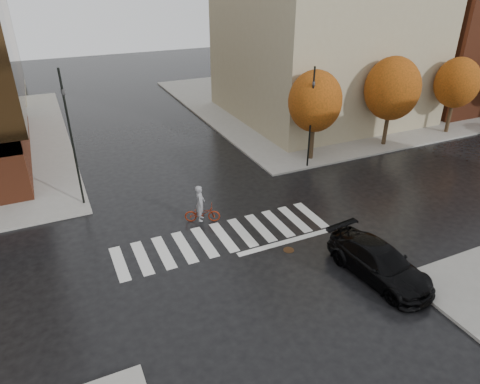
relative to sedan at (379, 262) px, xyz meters
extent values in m
plane|color=black|center=(-5.20, 5.51, -0.78)|extent=(120.00, 120.00, 0.00)
cube|color=gray|center=(15.80, 26.51, -0.71)|extent=(30.00, 30.00, 0.15)
cube|color=silver|center=(-5.20, 6.01, -0.78)|extent=(12.00, 3.00, 0.01)
cube|color=gray|center=(11.80, 22.51, 8.37)|extent=(16.00, 16.00, 18.00)
cube|color=#642C17|center=(27.80, 21.51, 6.37)|extent=(14.00, 14.00, 14.00)
cylinder|color=#2F1F15|center=(4.80, 12.91, 0.77)|extent=(0.32, 0.32, 2.80)
ellipsoid|color=#AE4910|center=(4.80, 12.91, 3.69)|extent=(3.80, 3.80, 4.37)
cylinder|color=#2F1F15|center=(11.80, 12.91, 0.77)|extent=(0.32, 0.32, 2.80)
ellipsoid|color=#AE4910|center=(11.80, 12.91, 3.85)|extent=(4.20, 4.20, 4.83)
cylinder|color=#2F1F15|center=(18.80, 12.91, 0.77)|extent=(0.32, 0.32, 2.80)
ellipsoid|color=#AE4910|center=(18.80, 12.91, 3.61)|extent=(3.60, 3.60, 4.14)
imported|color=black|center=(0.00, 0.00, 0.00)|extent=(2.77, 5.61, 1.57)
imported|color=maroon|center=(-5.65, 8.01, -0.26)|extent=(2.10, 1.42, 1.05)
imported|color=gray|center=(-5.75, 8.01, 0.42)|extent=(0.77, 0.91, 2.12)
cylinder|color=black|center=(-11.50, 12.84, 3.37)|extent=(0.12, 0.12, 8.01)
imported|color=black|center=(-11.50, 12.84, 6.28)|extent=(0.22, 0.18, 1.00)
cylinder|color=black|center=(3.80, 11.81, 2.87)|extent=(0.12, 0.12, 7.01)
imported|color=black|center=(3.80, 11.81, 5.41)|extent=(0.18, 0.20, 0.88)
cylinder|color=#C27C0B|center=(-15.20, 15.51, -0.30)|extent=(0.27, 0.27, 0.68)
sphere|color=#C27C0B|center=(-15.20, 15.51, 0.04)|extent=(0.29, 0.29, 0.29)
cylinder|color=#422B17|center=(-2.67, 3.51, -0.78)|extent=(0.68, 0.68, 0.01)
camera|label=1|loc=(-12.48, -11.71, 11.88)|focal=32.00mm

